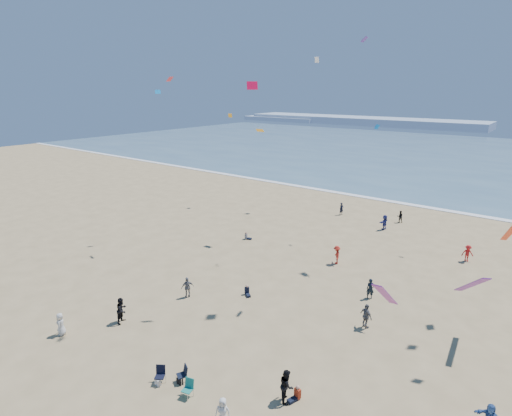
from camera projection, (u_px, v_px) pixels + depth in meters
The scene contains 11 objects.
ground at pixel (147, 370), 23.42m from camera, with size 220.00×220.00×0.00m, color tan.
ocean at pixel (468, 158), 95.88m from camera, with size 220.00×100.00×0.06m, color #476B84.
surf_line at pixel (399, 203), 57.74m from camera, with size 220.00×1.20×0.08m, color white.
headland_far at pixel (359, 121), 187.43m from camera, with size 110.00×20.00×3.20m, color #7A8EA8.
headland_near at pixel (282, 119), 206.97m from camera, with size 40.00×14.00×2.00m, color #7A8EA8.
standing_flyers at pixel (338, 280), 32.67m from camera, with size 27.92×38.33×1.88m.
seated_group at pixel (215, 341), 25.43m from camera, with size 17.80×28.87×0.84m.
chair_cluster at pixel (176, 380), 21.97m from camera, with size 2.78×1.62×1.00m.
white_tote at pixel (158, 382), 22.20m from camera, with size 0.35×0.20×0.40m, color silver.
black_backpack at pixel (180, 381), 22.31m from camera, with size 0.30×0.22×0.38m, color black.
kites_aloft at pixel (405, 118), 25.54m from camera, with size 44.33×37.17×26.06m.
Camera 1 is at (17.04, -11.79, 15.86)m, focal length 28.00 mm.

